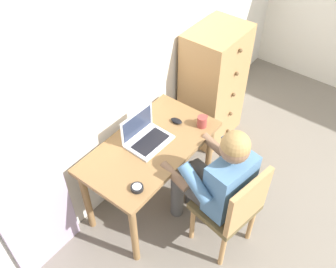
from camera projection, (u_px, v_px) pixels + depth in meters
name	position (u px, v px, depth m)	size (l,w,h in m)	color
wall_back	(151.00, 42.00, 2.98)	(4.80, 0.05, 2.50)	silver
curtain_panel	(17.00, 167.00, 2.29)	(0.54, 0.03, 2.13)	#B29EBC
desk	(150.00, 155.00, 2.98)	(1.12, 0.61, 0.73)	olive
dresser	(213.00, 86.00, 3.65)	(0.59, 0.46, 1.20)	tan
chair	(233.00, 208.00, 2.76)	(0.48, 0.47, 0.88)	brown
person_seated	(216.00, 178.00, 2.73)	(0.60, 0.63, 1.20)	#4C4C4C
laptop	(145.00, 136.00, 2.90)	(0.35, 0.26, 0.24)	silver
computer_mouse	(176.00, 121.00, 3.07)	(0.06, 0.10, 0.03)	black
desk_clock	(137.00, 188.00, 2.58)	(0.09, 0.09, 0.03)	black
coffee_mug	(202.00, 121.00, 3.02)	(0.12, 0.08, 0.09)	#9E3D38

